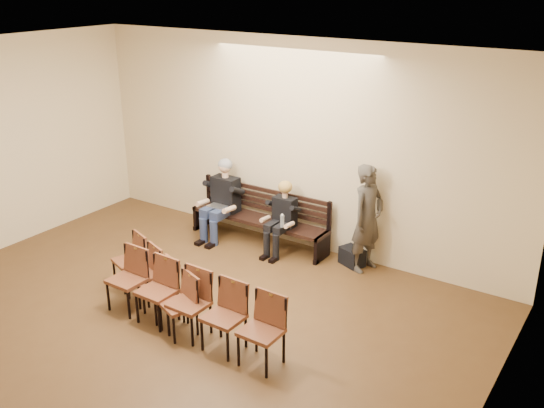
# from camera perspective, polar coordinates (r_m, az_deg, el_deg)

# --- Properties ---
(ground) EXTENTS (10.00, 10.00, 0.00)m
(ground) POSITION_cam_1_polar(r_m,az_deg,el_deg) (7.46, -19.51, -16.79)
(ground) COLOR #53381C
(ground) RESTS_ON ground
(room_walls) EXTENTS (8.02, 10.01, 3.51)m
(room_walls) POSITION_cam_1_polar(r_m,az_deg,el_deg) (6.74, -16.90, 3.80)
(room_walls) COLOR beige
(room_walls) RESTS_ON ground
(bench) EXTENTS (2.60, 0.90, 0.45)m
(bench) POSITION_cam_1_polar(r_m,az_deg,el_deg) (10.54, -1.26, -2.47)
(bench) COLOR black
(bench) RESTS_ON ground
(seated_man) EXTENTS (0.59, 0.82, 1.42)m
(seated_man) POSITION_cam_1_polar(r_m,az_deg,el_deg) (10.65, -4.70, 0.53)
(seated_man) COLOR black
(seated_man) RESTS_ON ground
(seated_woman) EXTENTS (0.47, 0.65, 1.10)m
(seated_woman) POSITION_cam_1_polar(r_m,az_deg,el_deg) (10.04, 0.90, -1.69)
(seated_woman) COLOR black
(seated_woman) RESTS_ON ground
(laptop) EXTENTS (0.36, 0.31, 0.23)m
(laptop) POSITION_cam_1_polar(r_m,az_deg,el_deg) (10.61, -5.18, -0.40)
(laptop) COLOR silver
(laptop) RESTS_ON bench
(water_bottle) EXTENTS (0.08, 0.08, 0.23)m
(water_bottle) POSITION_cam_1_polar(r_m,az_deg,el_deg) (9.80, 0.96, -2.19)
(water_bottle) COLOR silver
(water_bottle) RESTS_ON bench
(bag) EXTENTS (0.46, 0.40, 0.29)m
(bag) POSITION_cam_1_polar(r_m,az_deg,el_deg) (9.85, 7.56, -4.93)
(bag) COLOR black
(bag) RESTS_ON ground
(passerby) EXTENTS (0.63, 0.81, 1.98)m
(passerby) POSITION_cam_1_polar(r_m,az_deg,el_deg) (9.43, 9.02, -0.61)
(passerby) COLOR #3D3832
(passerby) RESTS_ON ground
(chair_row_front) EXTENTS (2.02, 1.12, 0.82)m
(chair_row_front) POSITION_cam_1_polar(r_m,az_deg,el_deg) (8.62, -11.26, -7.19)
(chair_row_front) COLOR brown
(chair_row_front) RESTS_ON ground
(chair_row_back) EXTENTS (2.75, 0.53, 0.89)m
(chair_row_back) POSITION_cam_1_polar(r_m,az_deg,el_deg) (7.93, -7.84, -9.34)
(chair_row_back) COLOR brown
(chair_row_back) RESTS_ON ground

